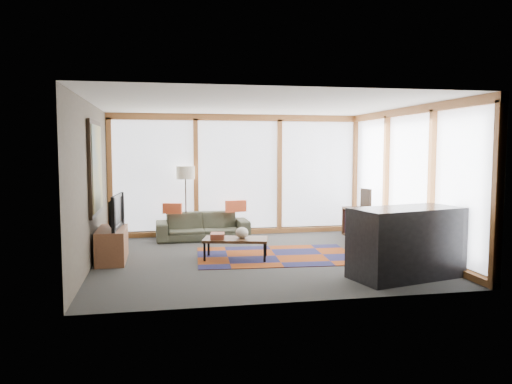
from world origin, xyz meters
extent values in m
plane|color=#282926|center=(0.00, 0.00, 0.00)|extent=(5.50, 5.50, 0.00)
cube|color=#463E34|center=(-2.75, 0.00, 1.30)|extent=(0.04, 5.00, 2.60)
cube|color=#463E34|center=(0.00, -2.50, 1.30)|extent=(5.50, 0.04, 2.60)
cube|color=silver|center=(0.00, 0.00, 2.60)|extent=(5.50, 5.00, 0.04)
cube|color=white|center=(0.00, 2.47, 1.30)|extent=(5.30, 0.02, 2.35)
cube|color=white|center=(2.72, 0.00, 1.30)|extent=(0.02, 4.80, 2.35)
cube|color=black|center=(-2.71, 0.30, 1.55)|extent=(0.05, 1.35, 1.55)
cube|color=gold|center=(-2.69, 0.30, 1.55)|extent=(0.02, 1.20, 1.40)
cube|color=maroon|center=(0.29, 0.09, 0.01)|extent=(2.81, 1.91, 0.01)
imported|color=#2F3327|center=(-0.82, 1.95, 0.28)|extent=(1.91, 0.79, 0.55)
cube|color=#CD4D28|center=(-1.44, 1.94, 0.66)|extent=(0.40, 0.21, 0.21)
cube|color=#CD4D28|center=(-0.13, 1.97, 0.67)|extent=(0.45, 0.20, 0.24)
cube|color=brown|center=(-0.74, 0.00, 0.41)|extent=(0.27, 0.32, 0.10)
ellipsoid|color=beige|center=(-0.32, -0.03, 0.45)|extent=(0.22, 0.22, 0.19)
ellipsoid|color=black|center=(2.47, 0.18, 0.66)|extent=(0.24, 0.24, 0.10)
ellipsoid|color=black|center=(2.40, 0.55, 0.65)|extent=(0.18, 0.18, 0.08)
cube|color=black|center=(2.55, 1.48, 0.82)|extent=(0.12, 0.32, 0.42)
cube|color=brown|center=(-2.47, 0.24, 0.27)|extent=(0.46, 1.10, 0.55)
imported|color=black|center=(-2.46, 0.22, 0.83)|extent=(0.21, 1.00, 0.57)
cube|color=black|center=(1.82, -1.66, 0.51)|extent=(1.74, 1.12, 1.02)
camera|label=1|loc=(-1.66, -8.25, 1.87)|focal=35.00mm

